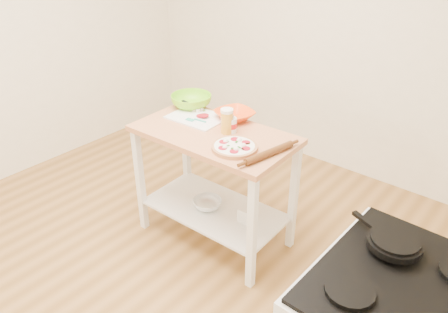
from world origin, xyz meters
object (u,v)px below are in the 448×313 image
at_px(knife, 190,105).
at_px(rolling_pin, 269,153).
at_px(shelf_bin, 248,215).
at_px(beer_pint, 227,121).
at_px(yogurt_tub, 231,125).
at_px(pizza, 234,147).
at_px(prep_island, 214,164).
at_px(orange_bowl, 235,115).
at_px(spatula, 195,120).
at_px(green_bowl, 191,101).
at_px(cutting_board, 197,117).
at_px(shelf_glass_bowl, 208,204).
at_px(skillet, 393,242).

height_order(knife, rolling_pin, rolling_pin).
xyz_separation_m(rolling_pin, shelf_bin, (-0.20, 0.07, -0.61)).
bearing_deg(knife, beer_pint, -8.51).
relative_size(knife, yogurt_tub, 1.49).
xyz_separation_m(pizza, rolling_pin, (0.22, 0.06, 0.01)).
height_order(knife, shelf_bin, knife).
xyz_separation_m(prep_island, orange_bowl, (-0.02, 0.26, 0.29)).
height_order(yogurt_tub, rolling_pin, yogurt_tub).
xyz_separation_m(pizza, beer_pint, (-0.19, 0.15, 0.07)).
relative_size(yogurt_tub, shelf_bin, 1.66).
relative_size(spatula, orange_bowl, 0.55).
bearing_deg(rolling_pin, yogurt_tub, 163.51).
bearing_deg(yogurt_tub, shelf_bin, -12.48).
relative_size(green_bowl, beer_pint, 1.81).
xyz_separation_m(cutting_board, shelf_glass_bowl, (0.20, -0.13, -0.61)).
bearing_deg(beer_pint, yogurt_tub, 68.26).
distance_m(skillet, rolling_pin, 1.00).
distance_m(beer_pint, shelf_bin, 0.71).
height_order(pizza, orange_bowl, orange_bowl).
bearing_deg(knife, spatula, -28.91).
xyz_separation_m(green_bowl, shelf_glass_bowl, (0.38, -0.25, -0.65)).
distance_m(knife, beer_pint, 0.54).
height_order(pizza, cutting_board, pizza).
xyz_separation_m(skillet, knife, (-1.84, 0.67, -0.06)).
bearing_deg(shelf_bin, pizza, -99.36).
relative_size(beer_pint, yogurt_tub, 0.95).
height_order(cutting_board, orange_bowl, orange_bowl).
bearing_deg(shelf_bin, green_bowl, 164.90).
height_order(spatula, yogurt_tub, yogurt_tub).
bearing_deg(shelf_bin, yogurt_tub, 167.52).
distance_m(cutting_board, spatula, 0.08).
bearing_deg(skillet, prep_island, -174.97).
bearing_deg(spatula, green_bowl, 131.90).
bearing_deg(orange_bowl, rolling_pin, -30.24).
relative_size(pizza, orange_bowl, 1.10).
xyz_separation_m(knife, shelf_glass_bowl, (0.39, -0.25, -0.62)).
distance_m(skillet, shelf_bin, 1.38).
bearing_deg(green_bowl, prep_island, -27.98).
bearing_deg(pizza, shelf_glass_bowl, 166.18).
height_order(orange_bowl, yogurt_tub, yogurt_tub).
bearing_deg(rolling_pin, beer_pint, 167.51).
bearing_deg(skillet, pizza, -173.99).
bearing_deg(shelf_bin, prep_island, -173.34).
bearing_deg(spatula, orange_bowl, 42.58).
bearing_deg(prep_island, shelf_glass_bowl, -150.41).
distance_m(pizza, green_bowl, 0.76).
height_order(skillet, cutting_board, skillet).
height_order(prep_island, spatula, spatula).
xyz_separation_m(skillet, spatula, (-1.61, 0.48, -0.06)).
xyz_separation_m(pizza, shelf_bin, (0.02, 0.14, -0.60)).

